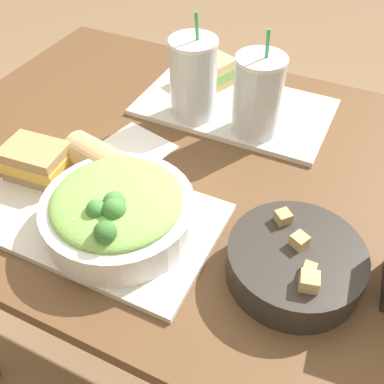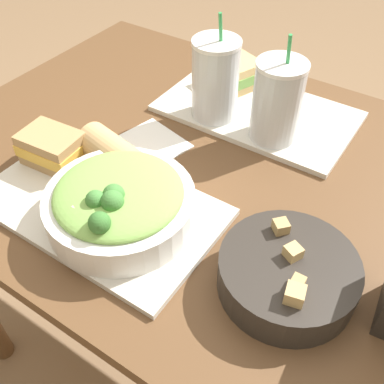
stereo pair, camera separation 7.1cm
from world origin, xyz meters
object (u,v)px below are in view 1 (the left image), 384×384
(soup_bowl, at_px, (295,262))
(drink_cup_red, at_px, (257,98))
(napkin_folded, at_px, (139,145))
(sandwich_near, at_px, (37,161))
(salad_bowl, at_px, (118,210))
(sandwich_far, at_px, (209,70))
(baguette_near, at_px, (109,166))
(drink_cup_dark, at_px, (193,81))

(soup_bowl, bearing_deg, drink_cup_red, 119.48)
(napkin_folded, bearing_deg, sandwich_near, -124.73)
(sandwich_near, distance_m, napkin_folded, 0.21)
(salad_bowl, distance_m, sandwich_far, 0.50)
(baguette_near, xyz_separation_m, sandwich_far, (0.02, 0.40, -0.00))
(sandwich_near, bearing_deg, salad_bowl, -17.56)
(drink_cup_red, relative_size, napkin_folded, 1.45)
(sandwich_near, relative_size, baguette_near, 0.66)
(baguette_near, xyz_separation_m, drink_cup_red, (0.19, 0.26, 0.04))
(soup_bowl, height_order, sandwich_far, soup_bowl)
(salad_bowl, distance_m, baguette_near, 0.12)
(sandwich_far, bearing_deg, drink_cup_red, -18.03)
(sandwich_near, bearing_deg, drink_cup_red, 39.57)
(drink_cup_dark, bearing_deg, sandwich_far, 99.81)
(soup_bowl, distance_m, sandwich_far, 0.57)
(soup_bowl, relative_size, sandwich_far, 1.55)
(salad_bowl, distance_m, sandwich_near, 0.21)
(soup_bowl, height_order, napkin_folded, soup_bowl)
(baguette_near, distance_m, sandwich_far, 0.40)
(sandwich_far, bearing_deg, salad_bowl, -61.64)
(soup_bowl, height_order, sandwich_near, soup_bowl)
(salad_bowl, relative_size, baguette_near, 1.35)
(drink_cup_red, xyz_separation_m, napkin_folded, (-0.20, -0.14, -0.09))
(sandwich_far, bearing_deg, baguette_near, -71.20)
(sandwich_far, bearing_deg, soup_bowl, -31.11)
(salad_bowl, xyz_separation_m, soup_bowl, (0.29, 0.04, -0.02))
(salad_bowl, xyz_separation_m, napkin_folded, (-0.09, 0.22, -0.05))
(sandwich_near, xyz_separation_m, baguette_near, (0.13, 0.04, 0.00))
(baguette_near, bearing_deg, napkin_folded, 17.83)
(baguette_near, bearing_deg, soup_bowl, -86.60)
(salad_bowl, xyz_separation_m, sandwich_far, (-0.06, 0.50, -0.01))
(salad_bowl, height_order, soup_bowl, salad_bowl)
(salad_bowl, distance_m, drink_cup_dark, 0.36)
(sandwich_far, relative_size, drink_cup_red, 0.60)
(baguette_near, distance_m, drink_cup_red, 0.33)
(sandwich_far, xyz_separation_m, drink_cup_red, (0.17, -0.14, 0.05))
(drink_cup_red, bearing_deg, salad_bowl, -106.96)
(soup_bowl, xyz_separation_m, sandwich_far, (-0.35, 0.46, 0.01))
(salad_bowl, height_order, baguette_near, salad_bowl)
(baguette_near, distance_m, drink_cup_dark, 0.27)
(soup_bowl, bearing_deg, salad_bowl, -172.32)
(soup_bowl, bearing_deg, sandwich_near, 178.96)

